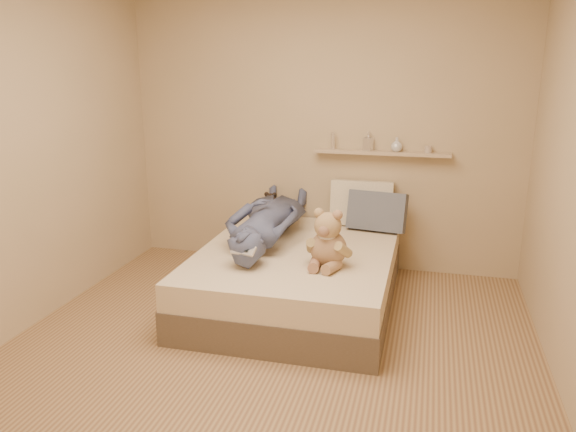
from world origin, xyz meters
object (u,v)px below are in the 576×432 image
(pillow_cream, at_px, (362,203))
(wall_shelf, at_px, (382,153))
(game_console, at_px, (243,250))
(pillow_grey, at_px, (377,211))
(dark_plush, at_px, (271,208))
(person, at_px, (267,218))
(teddy_bear, at_px, (328,243))
(bed, at_px, (297,276))

(pillow_cream, xyz_separation_m, wall_shelf, (0.15, 0.08, 0.45))
(game_console, relative_size, pillow_grey, 0.38)
(game_console, bearing_deg, pillow_grey, 56.97)
(dark_plush, relative_size, person, 0.17)
(pillow_grey, xyz_separation_m, person, (-0.85, -0.51, 0.01))
(teddy_bear, bearing_deg, pillow_grey, 76.03)
(wall_shelf, bearing_deg, pillow_grey, -89.28)
(bed, bearing_deg, teddy_bear, -46.13)
(game_console, height_order, pillow_cream, pillow_cream)
(game_console, distance_m, pillow_grey, 1.48)
(teddy_bear, height_order, pillow_grey, teddy_bear)
(game_console, bearing_deg, teddy_bear, 22.97)
(pillow_cream, bearing_deg, wall_shelf, 27.95)
(teddy_bear, relative_size, dark_plush, 1.62)
(bed, relative_size, game_console, 10.02)
(bed, bearing_deg, pillow_cream, 64.21)
(teddy_bear, bearing_deg, wall_shelf, 78.58)
(wall_shelf, bearing_deg, teddy_bear, -101.42)
(pillow_cream, height_order, person, pillow_cream)
(dark_plush, height_order, wall_shelf, wall_shelf)
(teddy_bear, bearing_deg, game_console, -157.03)
(game_console, relative_size, person, 0.12)
(pillow_grey, relative_size, wall_shelf, 0.42)
(dark_plush, xyz_separation_m, wall_shelf, (0.98, 0.15, 0.53))
(dark_plush, distance_m, pillow_grey, 0.99)
(teddy_bear, distance_m, wall_shelf, 1.33)
(game_console, xyz_separation_m, wall_shelf, (0.80, 1.46, 0.49))
(wall_shelf, bearing_deg, person, -139.49)
(teddy_bear, xyz_separation_m, wall_shelf, (0.25, 1.22, 0.47))
(bed, height_order, teddy_bear, teddy_bear)
(game_console, distance_m, pillow_cream, 1.53)
(bed, bearing_deg, dark_plush, 119.55)
(bed, relative_size, person, 1.23)
(bed, xyz_separation_m, teddy_bear, (0.30, -0.31, 0.41))
(dark_plush, height_order, pillow_grey, pillow_grey)
(bed, distance_m, wall_shelf, 1.38)
(dark_plush, bearing_deg, bed, -60.45)
(game_console, xyz_separation_m, teddy_bear, (0.56, 0.24, 0.02))
(pillow_cream, height_order, pillow_grey, pillow_cream)
(game_console, xyz_separation_m, pillow_cream, (0.66, 1.38, 0.04))
(dark_plush, distance_m, wall_shelf, 1.13)
(teddy_bear, height_order, dark_plush, teddy_bear)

